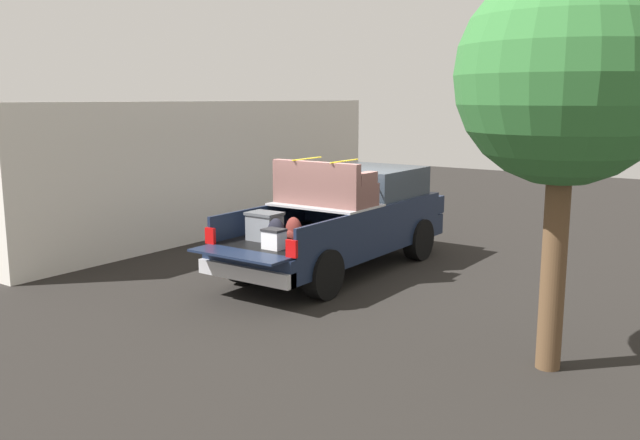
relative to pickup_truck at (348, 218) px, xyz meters
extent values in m
plane|color=black|center=(-0.39, 0.00, -0.99)|extent=(40.00, 40.00, 0.00)
cube|color=#162138|center=(-0.39, 0.00, -0.36)|extent=(5.50, 1.92, 0.44)
cube|color=black|center=(-1.59, 0.00, -0.12)|extent=(2.80, 1.80, 0.04)
cube|color=#162138|center=(-1.59, 0.93, 0.11)|extent=(2.80, 0.06, 0.50)
cube|color=#162138|center=(-1.59, -0.93, 0.11)|extent=(2.80, 0.06, 0.50)
cube|color=#162138|center=(-0.22, 0.00, 0.11)|extent=(0.06, 1.80, 0.50)
cube|color=#162138|center=(-3.26, 0.00, -0.12)|extent=(0.55, 1.80, 0.04)
cube|color=#B2B2B7|center=(-0.81, 0.00, 0.38)|extent=(1.25, 1.92, 0.04)
cube|color=#162138|center=(0.96, 0.00, 0.11)|extent=(2.30, 1.92, 0.50)
cube|color=#2D3842|center=(0.86, 0.00, 0.66)|extent=(1.94, 1.76, 0.59)
cube|color=#162138|center=(2.31, 0.00, 0.05)|extent=(0.40, 1.82, 0.38)
cube|color=#B2B2B7|center=(-3.11, 0.00, -0.46)|extent=(0.24, 1.92, 0.24)
cube|color=red|center=(-3.01, 0.88, 0.04)|extent=(0.06, 0.20, 0.28)
cube|color=red|center=(-3.01, -0.88, 0.04)|extent=(0.06, 0.20, 0.28)
cylinder|color=black|center=(1.36, 0.88, -0.55)|extent=(0.87, 0.30, 0.87)
cylinder|color=black|center=(1.36, -0.88, -0.55)|extent=(0.87, 0.30, 0.87)
cylinder|color=black|center=(-2.14, 0.88, -0.55)|extent=(0.87, 0.30, 0.87)
cylinder|color=black|center=(-2.14, -0.88, -0.55)|extent=(0.87, 0.30, 0.87)
cube|color=slate|center=(-2.24, 0.31, 0.13)|extent=(0.40, 0.55, 0.45)
cube|color=#505359|center=(-2.24, 0.31, 0.38)|extent=(0.44, 0.59, 0.05)
ellipsoid|color=black|center=(-2.40, -0.09, 0.13)|extent=(0.20, 0.34, 0.46)
ellipsoid|color=black|center=(-2.51, -0.09, 0.06)|extent=(0.09, 0.24, 0.20)
ellipsoid|color=maroon|center=(-2.29, -0.37, 0.15)|extent=(0.20, 0.33, 0.49)
ellipsoid|color=maroon|center=(-2.40, -0.37, 0.07)|extent=(0.09, 0.23, 0.22)
cube|color=white|center=(-2.69, -0.26, 0.05)|extent=(0.26, 0.34, 0.30)
cube|color=#262628|center=(-2.69, -0.26, 0.22)|extent=(0.28, 0.36, 0.04)
cube|color=brown|center=(-0.81, 0.00, 0.61)|extent=(0.81, 1.89, 0.42)
cube|color=brown|center=(-1.14, 0.00, 1.02)|extent=(0.16, 1.89, 0.40)
cube|color=brown|center=(-0.76, 0.84, 0.93)|extent=(0.57, 0.20, 0.22)
cube|color=brown|center=(-0.76, -0.84, 0.93)|extent=(0.57, 0.20, 0.22)
cube|color=yellow|center=(-0.81, 0.42, 1.23)|extent=(0.91, 0.03, 0.02)
cube|color=yellow|center=(-0.81, -0.43, 1.23)|extent=(0.91, 0.03, 0.02)
cube|color=silver|center=(1.14, 4.36, 0.66)|extent=(11.83, 0.36, 3.29)
cylinder|color=brown|center=(-2.95, -4.91, 0.43)|extent=(0.30, 0.30, 2.84)
sphere|color=#2F6C32|center=(-2.95, -4.91, 2.63)|extent=(2.61, 2.61, 2.61)
camera|label=1|loc=(-11.24, -7.23, 2.37)|focal=38.11mm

